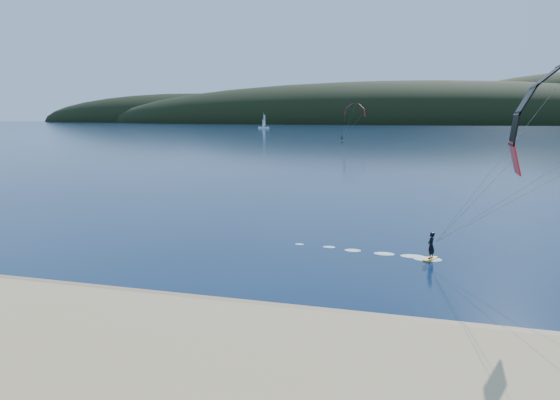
# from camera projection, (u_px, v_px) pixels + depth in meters

# --- Properties ---
(ground) EXTENTS (1800.00, 1800.00, 0.00)m
(ground) POSITION_uv_depth(u_px,v_px,m) (134.00, 334.00, 25.16)
(ground) COLOR #081E3D
(ground) RESTS_ON ground
(wet_sand) EXTENTS (220.00, 2.50, 0.10)m
(wet_sand) POSITION_uv_depth(u_px,v_px,m) (179.00, 302.00, 29.42)
(wet_sand) COLOR #937655
(wet_sand) RESTS_ON ground
(headland) EXTENTS (1200.00, 310.00, 140.00)m
(headland) POSITION_uv_depth(u_px,v_px,m) (433.00, 123.00, 730.77)
(headland) COLOR black
(headland) RESTS_ON ground
(kitesurfer_far) EXTENTS (10.38, 5.35, 12.93)m
(kitesurfer_far) POSITION_uv_depth(u_px,v_px,m) (354.00, 114.00, 215.15)
(kitesurfer_far) COLOR orange
(kitesurfer_far) RESTS_ON ground
(sailboat) EXTENTS (8.97, 5.65, 12.56)m
(sailboat) POSITION_uv_depth(u_px,v_px,m) (264.00, 127.00, 431.30)
(sailboat) COLOR white
(sailboat) RESTS_ON ground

